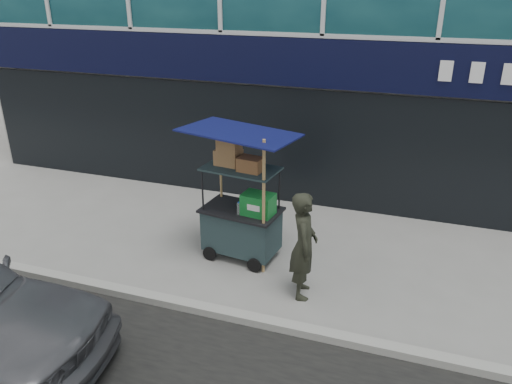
% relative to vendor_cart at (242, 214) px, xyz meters
% --- Properties ---
extents(ground, '(80.00, 80.00, 0.00)m').
position_rel_vendor_cart_xyz_m(ground, '(0.70, -1.45, -0.80)').
color(ground, gray).
rests_on(ground, ground).
extents(curb, '(80.00, 0.18, 0.12)m').
position_rel_vendor_cart_xyz_m(curb, '(0.70, -1.65, -0.74)').
color(curb, gray).
rests_on(curb, ground).
extents(vendor_cart, '(1.82, 1.40, 2.28)m').
position_rel_vendor_cart_xyz_m(vendor_cart, '(0.00, 0.00, 0.00)').
color(vendor_cart, '#19282C').
rests_on(vendor_cart, ground).
extents(vendor_man, '(0.52, 0.68, 1.65)m').
position_rel_vendor_cart_xyz_m(vendor_man, '(1.22, -0.75, 0.02)').
color(vendor_man, black).
rests_on(vendor_man, ground).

